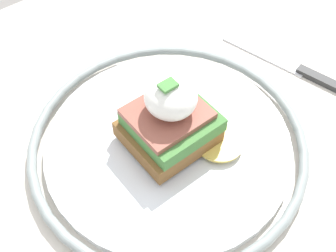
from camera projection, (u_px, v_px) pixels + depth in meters
dining_table at (171, 222)px, 0.51m from camera, size 1.12×0.71×0.72m
plate at (168, 142)px, 0.43m from camera, size 0.29×0.29×0.02m
sandwich at (171, 119)px, 0.41m from camera, size 0.10×0.10×0.08m
knife at (302, 71)px, 0.51m from camera, size 0.06×0.18×0.01m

